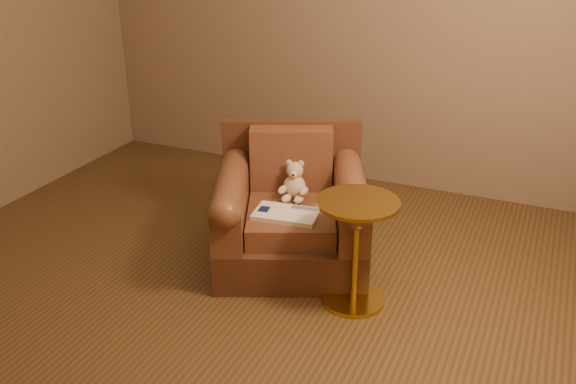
% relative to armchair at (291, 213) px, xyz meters
% --- Properties ---
extents(floor, '(4.00, 4.00, 0.00)m').
position_rel_armchair_xyz_m(floor, '(-0.25, -0.58, -0.31)').
color(floor, '#543A1C').
rests_on(floor, ground).
extents(armchair, '(1.15, 1.12, 0.80)m').
position_rel_armchair_xyz_m(armchair, '(0.00, 0.00, 0.00)').
color(armchair, '#4C2A19').
rests_on(armchair, floor).
extents(teddy_bear, '(0.18, 0.20, 0.25)m').
position_rel_armchair_xyz_m(teddy_bear, '(-0.01, 0.07, 0.16)').
color(teddy_bear, beige).
rests_on(teddy_bear, armchair).
extents(guidebook, '(0.40, 0.27, 0.03)m').
position_rel_armchair_xyz_m(guidebook, '(0.05, -0.19, 0.09)').
color(guidebook, beige).
rests_on(guidebook, armchair).
extents(side_table, '(0.45, 0.45, 0.62)m').
position_rel_armchair_xyz_m(side_table, '(0.52, -0.31, 0.03)').
color(side_table, gold).
rests_on(side_table, floor).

